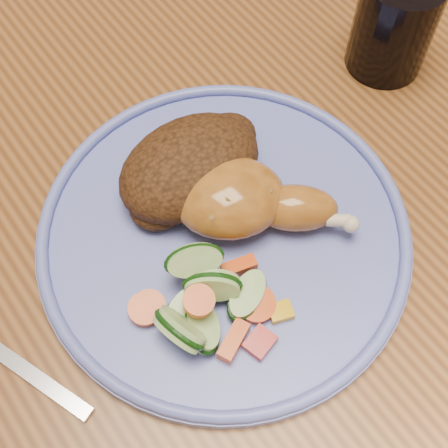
# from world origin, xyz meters

# --- Properties ---
(ground) EXTENTS (4.00, 4.00, 0.00)m
(ground) POSITION_xyz_m (0.00, 0.00, 0.00)
(ground) COLOR #57331D
(ground) RESTS_ON ground
(dining_table) EXTENTS (0.90, 1.40, 0.75)m
(dining_table) POSITION_xyz_m (0.00, 0.00, 0.67)
(dining_table) COLOR brown
(dining_table) RESTS_ON ground
(plate) EXTENTS (0.30, 0.30, 0.01)m
(plate) POSITION_xyz_m (-0.03, -0.07, 0.76)
(plate) COLOR #5C69C6
(plate) RESTS_ON dining_table
(plate_rim) EXTENTS (0.30, 0.30, 0.01)m
(plate_rim) POSITION_xyz_m (-0.03, -0.07, 0.77)
(plate_rim) COLOR #5C69C6
(plate_rim) RESTS_ON plate
(chicken_leg) EXTENTS (0.14, 0.14, 0.05)m
(chicken_leg) POSITION_xyz_m (-0.01, -0.06, 0.78)
(chicken_leg) COLOR #AB6723
(chicken_leg) RESTS_ON plate
(rice_pilaf) EXTENTS (0.13, 0.09, 0.05)m
(rice_pilaf) POSITION_xyz_m (-0.02, -0.01, 0.78)
(rice_pilaf) COLOR #3F230F
(rice_pilaf) RESTS_ON plate
(vegetable_pile) EXTENTS (0.11, 0.11, 0.05)m
(vegetable_pile) POSITION_xyz_m (-0.08, -0.11, 0.78)
(vegetable_pile) COLOR #A50A05
(vegetable_pile) RESTS_ON plate
(fork) EXTENTS (0.07, 0.15, 0.00)m
(fork) POSITION_xyz_m (-0.22, -0.05, 0.75)
(fork) COLOR silver
(fork) RESTS_ON dining_table
(drinking_glass) EXTENTS (0.07, 0.07, 0.10)m
(drinking_glass) POSITION_xyz_m (0.21, -0.00, 0.80)
(drinking_glass) COLOR black
(drinking_glass) RESTS_ON dining_table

